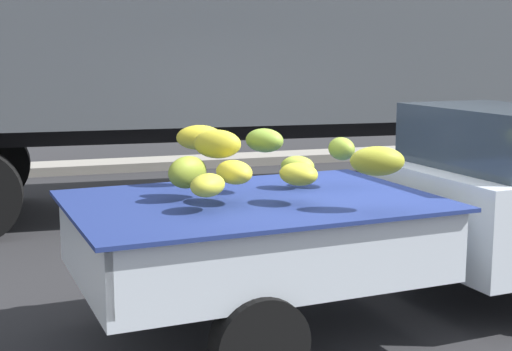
# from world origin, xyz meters

# --- Properties ---
(ground) EXTENTS (220.00, 220.00, 0.00)m
(ground) POSITION_xyz_m (0.00, 0.00, 0.00)
(ground) COLOR #28282B
(curb_strip) EXTENTS (80.00, 0.80, 0.16)m
(curb_strip) POSITION_xyz_m (0.00, 8.04, 0.08)
(curb_strip) COLOR gray
(curb_strip) RESTS_ON ground
(pickup_truck) EXTENTS (4.87, 2.23, 1.70)m
(pickup_truck) POSITION_xyz_m (0.92, -0.21, 0.88)
(pickup_truck) COLOR silver
(pickup_truck) RESTS_ON ground
(semi_trailer) EXTENTS (12.12, 3.20, 3.95)m
(semi_trailer) POSITION_xyz_m (0.49, 4.34, 2.54)
(semi_trailer) COLOR #4C5156
(semi_trailer) RESTS_ON ground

